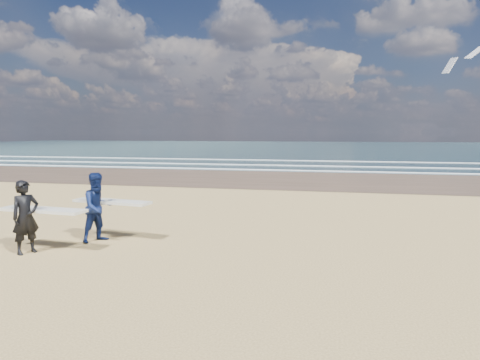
# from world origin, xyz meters

# --- Properties ---
(ocean) EXTENTS (220.00, 100.00, 0.02)m
(ocean) POSITION_xyz_m (20.00, 72.00, 0.01)
(ocean) COLOR #1B353C
(ocean) RESTS_ON ground
(surfer_near) EXTENTS (2.23, 1.06, 1.74)m
(surfer_near) POSITION_xyz_m (0.67, -0.14, 0.89)
(surfer_near) COLOR black
(surfer_near) RESTS_ON ground
(surfer_far) EXTENTS (2.25, 1.32, 1.81)m
(surfer_far) POSITION_xyz_m (1.72, 1.21, 0.91)
(surfer_far) COLOR #0C1845
(surfer_far) RESTS_ON ground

